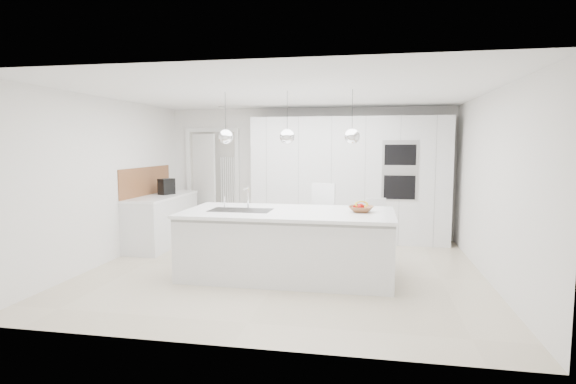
% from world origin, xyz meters
% --- Properties ---
extents(floor, '(5.50, 5.50, 0.00)m').
position_xyz_m(floor, '(0.00, 0.00, 0.00)').
color(floor, beige).
rests_on(floor, ground).
extents(wall_back, '(5.50, 0.00, 5.50)m').
position_xyz_m(wall_back, '(0.00, 2.50, 1.25)').
color(wall_back, white).
rests_on(wall_back, ground).
extents(wall_left, '(0.00, 5.00, 5.00)m').
position_xyz_m(wall_left, '(-2.75, 0.00, 1.25)').
color(wall_left, white).
rests_on(wall_left, ground).
extents(ceiling, '(5.50, 5.50, 0.00)m').
position_xyz_m(ceiling, '(0.00, 0.00, 2.50)').
color(ceiling, white).
rests_on(ceiling, wall_back).
extents(tall_cabinets, '(3.60, 0.60, 2.30)m').
position_xyz_m(tall_cabinets, '(0.80, 2.20, 1.15)').
color(tall_cabinets, white).
rests_on(tall_cabinets, floor).
extents(oven_stack, '(0.62, 0.04, 1.05)m').
position_xyz_m(oven_stack, '(1.70, 1.89, 1.35)').
color(oven_stack, '#A5A5A8').
rests_on(oven_stack, tall_cabinets).
extents(doorway_frame, '(1.11, 0.08, 2.13)m').
position_xyz_m(doorway_frame, '(-1.95, 2.47, 1.02)').
color(doorway_frame, white).
rests_on(doorway_frame, floor).
extents(hallway_door, '(0.76, 0.38, 2.00)m').
position_xyz_m(hallway_door, '(-2.20, 2.42, 1.00)').
color(hallway_door, white).
rests_on(hallway_door, floor).
extents(radiator, '(0.32, 0.04, 1.40)m').
position_xyz_m(radiator, '(-1.63, 2.46, 0.85)').
color(radiator, white).
rests_on(radiator, floor).
extents(left_base_cabinets, '(0.60, 1.80, 0.86)m').
position_xyz_m(left_base_cabinets, '(-2.45, 1.20, 0.43)').
color(left_base_cabinets, white).
rests_on(left_base_cabinets, floor).
extents(left_worktop, '(0.62, 1.82, 0.04)m').
position_xyz_m(left_worktop, '(-2.45, 1.20, 0.88)').
color(left_worktop, white).
rests_on(left_worktop, left_base_cabinets).
extents(oak_backsplash, '(0.02, 1.80, 0.50)m').
position_xyz_m(oak_backsplash, '(-2.74, 1.20, 1.15)').
color(oak_backsplash, '#8F5D3A').
rests_on(oak_backsplash, wall_left).
extents(island_base, '(2.80, 1.20, 0.86)m').
position_xyz_m(island_base, '(0.10, -0.30, 0.43)').
color(island_base, white).
rests_on(island_base, floor).
extents(island_worktop, '(2.84, 1.40, 0.04)m').
position_xyz_m(island_worktop, '(0.10, -0.25, 0.88)').
color(island_worktop, white).
rests_on(island_worktop, island_base).
extents(island_sink, '(0.84, 0.44, 0.18)m').
position_xyz_m(island_sink, '(-0.55, -0.30, 0.82)').
color(island_sink, '#3F3F42').
rests_on(island_sink, island_worktop).
extents(island_tap, '(0.02, 0.02, 0.30)m').
position_xyz_m(island_tap, '(-0.50, -0.10, 1.05)').
color(island_tap, white).
rests_on(island_tap, island_worktop).
extents(pendant_left, '(0.20, 0.20, 0.20)m').
position_xyz_m(pendant_left, '(-0.75, -0.30, 1.90)').
color(pendant_left, white).
rests_on(pendant_left, ceiling).
extents(pendant_mid, '(0.20, 0.20, 0.20)m').
position_xyz_m(pendant_mid, '(0.10, -0.30, 1.90)').
color(pendant_mid, white).
rests_on(pendant_mid, ceiling).
extents(pendant_right, '(0.20, 0.20, 0.20)m').
position_xyz_m(pendant_right, '(0.95, -0.30, 1.90)').
color(pendant_right, white).
rests_on(pendant_right, ceiling).
extents(fruit_bowl, '(0.38, 0.38, 0.08)m').
position_xyz_m(fruit_bowl, '(1.08, -0.17, 0.94)').
color(fruit_bowl, '#8F5D3A').
rests_on(fruit_bowl, island_worktop).
extents(espresso_machine, '(0.27, 0.32, 0.29)m').
position_xyz_m(espresso_machine, '(-2.43, 1.36, 1.04)').
color(espresso_machine, black).
rests_on(espresso_machine, left_worktop).
extents(bar_stool_left, '(0.53, 0.64, 1.20)m').
position_xyz_m(bar_stool_left, '(0.49, 0.50, 0.60)').
color(bar_stool_left, white).
rests_on(bar_stool_left, floor).
extents(bar_stool_right, '(0.43, 0.52, 0.98)m').
position_xyz_m(bar_stool_right, '(1.28, 0.62, 0.49)').
color(bar_stool_right, white).
rests_on(bar_stool_right, floor).
extents(apple_a, '(0.07, 0.07, 0.07)m').
position_xyz_m(apple_a, '(1.05, -0.13, 0.97)').
color(apple_a, '#A50703').
rests_on(apple_a, fruit_bowl).
extents(apple_b, '(0.09, 0.09, 0.09)m').
position_xyz_m(apple_b, '(1.07, -0.21, 0.97)').
color(apple_b, '#A50703').
rests_on(apple_b, fruit_bowl).
extents(apple_c, '(0.08, 0.08, 0.08)m').
position_xyz_m(apple_c, '(1.02, -0.19, 0.97)').
color(apple_c, '#A50703').
rests_on(apple_c, fruit_bowl).
extents(apple_extra_3, '(0.08, 0.08, 0.08)m').
position_xyz_m(apple_extra_3, '(1.07, -0.24, 0.97)').
color(apple_extra_3, '#A50703').
rests_on(apple_extra_3, fruit_bowl).
extents(banana_bunch, '(0.21, 0.16, 0.19)m').
position_xyz_m(banana_bunch, '(1.08, -0.19, 1.01)').
color(banana_bunch, yellow).
rests_on(banana_bunch, fruit_bowl).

